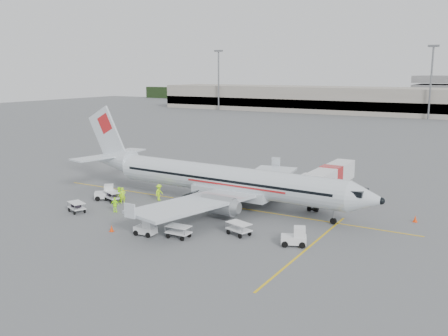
{
  "coord_description": "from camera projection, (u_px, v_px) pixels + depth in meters",
  "views": [
    {
      "loc": [
        27.95,
        -45.93,
        14.62
      ],
      "look_at": [
        0.0,
        2.0,
        3.8
      ],
      "focal_mm": 40.0,
      "sensor_mm": 36.0,
      "label": 1
    }
  ],
  "objects": [
    {
      "name": "stripe_cross",
      "position": [
        308.0,
        248.0,
        41.86
      ],
      "size": [
        0.2,
        20.0,
        0.01
      ],
      "primitive_type": "cube",
      "color": "yellow",
      "rests_on": "ground"
    },
    {
      "name": "mast_west",
      "position": [
        219.0,
        81.0,
        188.12
      ],
      "size": [
        3.2,
        1.2,
        22.0
      ],
      "primitive_type": null,
      "color": "slate",
      "rests_on": "ground"
    },
    {
      "name": "crew_a",
      "position": [
        123.0,
        195.0,
        55.83
      ],
      "size": [
        0.74,
        0.79,
        1.82
      ],
      "primitive_type": "imported",
      "rotation": [
        0.0,
        0.0,
        0.94
      ],
      "color": "#AFF914",
      "rests_on": "ground"
    },
    {
      "name": "cone_nose",
      "position": [
        415.0,
        219.0,
        49.0
      ],
      "size": [
        0.42,
        0.42,
        0.68
      ],
      "primitive_type": "cone",
      "color": "#FE3C07",
      "rests_on": "ground"
    },
    {
      "name": "ground",
      "position": [
        215.0,
        204.0,
        55.56
      ],
      "size": [
        360.0,
        360.0,
        0.0
      ],
      "primitive_type": "plane",
      "color": "#56595B"
    },
    {
      "name": "crew_c",
      "position": [
        159.0,
        192.0,
        57.11
      ],
      "size": [
        0.75,
        1.25,
        1.89
      ],
      "primitive_type": "imported",
      "rotation": [
        0.0,
        0.0,
        1.61
      ],
      "color": "#AFF914",
      "rests_on": "ground"
    },
    {
      "name": "mast_center",
      "position": [
        431.0,
        83.0,
        151.04
      ],
      "size": [
        3.2,
        1.2,
        22.0
      ],
      "primitive_type": null,
      "color": "slate",
      "rests_on": "ground"
    },
    {
      "name": "crew_d",
      "position": [
        115.0,
        205.0,
        52.3
      ],
      "size": [
        1.03,
        0.68,
        1.63
      ],
      "primitive_type": "imported",
      "rotation": [
        0.0,
        0.0,
        3.47
      ],
      "color": "#AFF914",
      "rests_on": "ground"
    },
    {
      "name": "cart_loaded_a",
      "position": [
        113.0,
        196.0,
        56.68
      ],
      "size": [
        2.6,
        2.08,
        1.18
      ],
      "primitive_type": null,
      "rotation": [
        0.0,
        0.0,
        -0.38
      ],
      "color": "silver",
      "rests_on": "ground"
    },
    {
      "name": "crew_b",
      "position": [
        119.0,
        195.0,
        56.29
      ],
      "size": [
        1.08,
        1.05,
        1.76
      ],
      "primitive_type": "imported",
      "rotation": [
        0.0,
        0.0,
        -0.67
      ],
      "color": "#AFF914",
      "rests_on": "ground"
    },
    {
      "name": "tug_mid",
      "position": [
        145.0,
        227.0,
        45.06
      ],
      "size": [
        2.01,
        1.23,
        1.5
      ],
      "primitive_type": null,
      "rotation": [
        0.0,
        0.0,
        0.06
      ],
      "color": "silver",
      "rests_on": "ground"
    },
    {
      "name": "cart_loaded_b",
      "position": [
        77.0,
        207.0,
        52.33
      ],
      "size": [
        2.44,
        1.96,
        1.11
      ],
      "primitive_type": null,
      "rotation": [
        0.0,
        0.0,
        -0.39
      ],
      "color": "silver",
      "rests_on": "ground"
    },
    {
      "name": "treeline",
      "position": [
        437.0,
        100.0,
        203.37
      ],
      "size": [
        300.0,
        3.0,
        6.0
      ],
      "primitive_type": null,
      "color": "black",
      "rests_on": "ground"
    },
    {
      "name": "tug_fore",
      "position": [
        294.0,
        236.0,
        42.33
      ],
      "size": [
        2.44,
        1.94,
        1.65
      ],
      "primitive_type": null,
      "rotation": [
        0.0,
        0.0,
        0.39
      ],
      "color": "silver",
      "rests_on": "ground"
    },
    {
      "name": "aircraft",
      "position": [
        226.0,
        161.0,
        53.95
      ],
      "size": [
        37.75,
        30.17,
        10.09
      ],
      "primitive_type": null,
      "rotation": [
        0.0,
        0.0,
        -0.04
      ],
      "color": "silver",
      "rests_on": "ground"
    },
    {
      "name": "terminal_west",
      "position": [
        305.0,
        99.0,
        184.71
      ],
      "size": [
        110.0,
        22.0,
        9.0
      ],
      "primitive_type": null,
      "color": "gray",
      "rests_on": "ground"
    },
    {
      "name": "stripe_lead",
      "position": [
        215.0,
        204.0,
        55.56
      ],
      "size": [
        44.0,
        0.2,
        0.01
      ],
      "primitive_type": "cube",
      "color": "yellow",
      "rests_on": "ground"
    },
    {
      "name": "cart_empty_b",
      "position": [
        239.0,
        229.0,
        45.07
      ],
      "size": [
        2.56,
        1.98,
        1.17
      ],
      "primitive_type": null,
      "rotation": [
        0.0,
        0.0,
        -0.33
      ],
      "color": "silver",
      "rests_on": "ground"
    },
    {
      "name": "tug_aft",
      "position": [
        105.0,
        192.0,
        57.52
      ],
      "size": [
        2.55,
        2.42,
        1.73
      ],
      "primitive_type": null,
      "rotation": [
        0.0,
        0.0,
        0.69
      ],
      "color": "silver",
      "rests_on": "ground"
    },
    {
      "name": "cone_stbd",
      "position": [
        112.0,
        228.0,
        46.15
      ],
      "size": [
        0.38,
        0.38,
        0.62
      ],
      "primitive_type": "cone",
      "color": "#FE3C07",
      "rests_on": "ground"
    },
    {
      "name": "cart_empty_a",
      "position": [
        179.0,
        232.0,
        44.33
      ],
      "size": [
        2.18,
        1.31,
        1.13
      ],
      "primitive_type": null,
      "rotation": [
        0.0,
        0.0,
        0.01
      ],
      "color": "silver",
      "rests_on": "ground"
    },
    {
      "name": "cone_port",
      "position": [
        284.0,
        183.0,
        64.85
      ],
      "size": [
        0.33,
        0.33,
        0.54
      ],
      "primitive_type": "cone",
      "color": "#FE3C07",
      "rests_on": "ground"
    },
    {
      "name": "belt_loader",
      "position": [
        184.0,
        197.0,
        54.26
      ],
      "size": [
        4.65,
        3.06,
        2.36
      ],
      "primitive_type": null,
      "rotation": [
        0.0,
        0.0,
        0.36
      ],
      "color": "silver",
      "rests_on": "ground"
    },
    {
      "name": "jet_bridge",
      "position": [
        331.0,
        183.0,
        57.08
      ],
      "size": [
        2.98,
        15.11,
        3.96
      ],
      "primitive_type": null,
      "rotation": [
        0.0,
        0.0,
        -0.01
      ],
      "color": "silver",
      "rests_on": "ground"
    }
  ]
}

